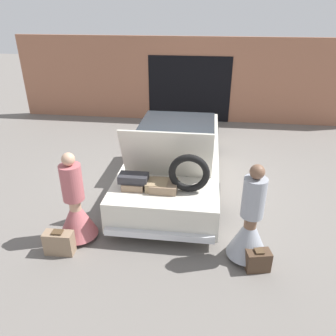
{
  "coord_description": "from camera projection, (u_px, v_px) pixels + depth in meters",
  "views": [
    {
      "loc": [
        0.71,
        -6.95,
        3.7
      ],
      "look_at": [
        0.0,
        -1.44,
        0.92
      ],
      "focal_mm": 35.0,
      "sensor_mm": 36.0,
      "label": 1
    }
  ],
  "objects": [
    {
      "name": "ground_plane",
      "position": [
        176.0,
        176.0,
        7.91
      ],
      "size": [
        40.0,
        40.0,
        0.0
      ],
      "primitive_type": "plane",
      "color": "slate"
    },
    {
      "name": "person_right",
      "position": [
        250.0,
        227.0,
        5.1
      ],
      "size": [
        0.66,
        0.66,
        1.68
      ],
      "rotation": [
        0.0,
        0.0,
        1.81
      ],
      "color": "brown",
      "rests_on": "ground_plane"
    },
    {
      "name": "suitcase_beside_right_person",
      "position": [
        258.0,
        260.0,
        5.04
      ],
      "size": [
        0.41,
        0.29,
        0.37
      ],
      "color": "#473323",
      "rests_on": "ground_plane"
    },
    {
      "name": "suitcase_beside_left_person",
      "position": [
        59.0,
        243.0,
        5.37
      ],
      "size": [
        0.48,
        0.23,
        0.43
      ],
      "color": "#8C7259",
      "rests_on": "ground_plane"
    },
    {
      "name": "car",
      "position": [
        176.0,
        154.0,
        7.65
      ],
      "size": [
        1.99,
        5.33,
        1.8
      ],
      "color": "silver",
      "rests_on": "ground_plane"
    },
    {
      "name": "garage_wall_back",
      "position": [
        190.0,
        80.0,
        11.13
      ],
      "size": [
        12.0,
        0.14,
        2.8
      ],
      "color": "#9E664C",
      "rests_on": "ground_plane"
    },
    {
      "name": "person_left",
      "position": [
        76.0,
        210.0,
        5.57
      ],
      "size": [
        0.67,
        0.67,
        1.63
      ],
      "rotation": [
        0.0,
        0.0,
        -1.32
      ],
      "color": "tan",
      "rests_on": "ground_plane"
    }
  ]
}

